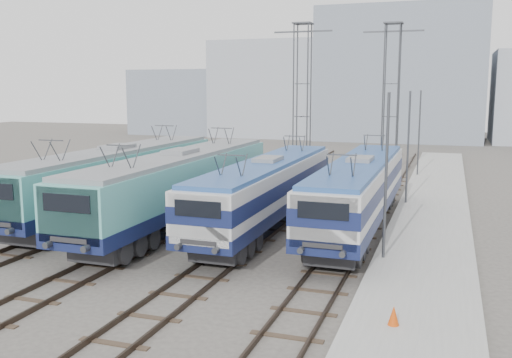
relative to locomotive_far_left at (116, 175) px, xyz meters
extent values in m
plane|color=#514C47|center=(6.75, -6.41, -2.32)|extent=(160.00, 160.00, 0.00)
cube|color=#9E9E99|center=(16.95, 1.59, -2.17)|extent=(4.00, 70.00, 0.30)
cube|color=#141D4A|center=(0.00, 0.23, -0.90)|extent=(2.96, 18.68, 0.62)
cube|color=#58ADAA|center=(0.00, 0.23, 0.35)|extent=(2.91, 18.68, 1.87)
cube|color=#58ADAA|center=(0.00, -8.75, 0.16)|extent=(2.67, 0.73, 2.12)
cube|color=gray|center=(0.00, 0.23, 1.39)|extent=(2.67, 17.93, 0.21)
cube|color=#262628|center=(0.00, -6.00, -1.67)|extent=(2.18, 3.74, 0.70)
cube|color=#262628|center=(0.00, 6.46, -1.67)|extent=(2.18, 3.74, 0.70)
cube|color=#141D4A|center=(4.50, -0.94, -0.89)|extent=(2.96, 18.73, 0.62)
cube|color=#58ADAA|center=(4.50, -0.94, 0.36)|extent=(2.91, 18.73, 1.87)
cube|color=#58ADAA|center=(4.50, -9.95, 0.17)|extent=(2.68, 0.73, 2.12)
cube|color=gray|center=(4.50, -0.94, 1.40)|extent=(2.68, 17.98, 0.21)
cube|color=#262628|center=(4.50, -7.19, -1.67)|extent=(2.19, 3.75, 0.70)
cube|color=#262628|center=(4.50, 5.30, -1.67)|extent=(2.19, 3.75, 0.70)
cube|color=#141D4A|center=(9.00, -0.09, -1.00)|extent=(2.71, 17.11, 0.57)
cube|color=silver|center=(9.00, -0.09, 0.14)|extent=(2.66, 17.11, 1.71)
cube|color=#141D4A|center=(9.00, -0.09, 0.09)|extent=(2.70, 17.13, 0.67)
cube|color=silver|center=(9.00, -8.31, -0.03)|extent=(2.45, 0.67, 1.94)
cube|color=#284F8F|center=(9.00, -0.09, 1.09)|extent=(2.45, 16.43, 0.19)
cube|color=#262628|center=(9.00, -5.79, -1.71)|extent=(2.00, 3.42, 0.64)
cube|color=#262628|center=(9.00, 5.62, -1.71)|extent=(2.00, 3.42, 0.64)
cube|color=#141D4A|center=(13.50, 1.04, -0.98)|extent=(2.76, 17.40, 0.58)
cube|color=silver|center=(13.50, 1.04, 0.18)|extent=(2.71, 17.40, 1.74)
cube|color=#141D4A|center=(13.50, 1.04, 0.13)|extent=(2.75, 17.42, 0.68)
cube|color=silver|center=(13.50, -7.32, 0.00)|extent=(2.49, 0.68, 1.97)
cube|color=#284F8F|center=(13.50, 1.04, 1.14)|extent=(2.49, 16.70, 0.19)
cube|color=#262628|center=(13.50, -4.76, -1.71)|extent=(2.03, 3.48, 0.65)
cube|color=#262628|center=(13.50, 6.84, -1.71)|extent=(2.03, 3.48, 0.65)
cylinder|color=#3F4247|center=(6.20, 15.04, 3.68)|extent=(0.10, 0.10, 12.00)
cylinder|color=#3F4247|center=(7.30, 15.04, 3.68)|extent=(0.10, 0.10, 12.00)
cylinder|color=#3F4247|center=(6.20, 16.14, 3.68)|extent=(0.10, 0.10, 12.00)
cylinder|color=#3F4247|center=(7.30, 16.14, 3.68)|extent=(0.10, 0.10, 12.00)
cube|color=#3F4247|center=(6.75, 15.59, 9.08)|extent=(4.50, 0.12, 0.12)
cylinder|color=#3F4247|center=(12.70, 17.04, 3.68)|extent=(0.10, 0.10, 12.00)
cylinder|color=#3F4247|center=(13.80, 17.04, 3.68)|extent=(0.10, 0.10, 12.00)
cylinder|color=#3F4247|center=(12.70, 18.14, 3.68)|extent=(0.10, 0.10, 12.00)
cylinder|color=#3F4247|center=(13.80, 18.14, 3.68)|extent=(0.10, 0.10, 12.00)
cube|color=#3F4247|center=(13.25, 17.59, 9.08)|extent=(4.50, 0.12, 0.12)
cylinder|color=#3F4247|center=(15.35, -4.41, 1.18)|extent=(0.12, 0.12, 7.00)
cylinder|color=#3F4247|center=(15.35, 7.59, 1.18)|extent=(0.12, 0.12, 7.00)
cylinder|color=#3F4247|center=(15.35, 19.59, 1.18)|extent=(0.12, 0.12, 7.00)
cone|color=#CD450B|center=(16.40, -11.21, -1.73)|extent=(0.34, 0.34, 0.59)
cube|color=#9CA3AE|center=(-7.25, 55.59, 4.68)|extent=(18.00, 12.00, 14.00)
cube|color=gray|center=(10.75, 55.59, 6.68)|extent=(22.00, 14.00, 18.00)
cube|color=gray|center=(-23.25, 55.59, 2.68)|extent=(14.00, 10.00, 10.00)
camera|label=1|loc=(17.70, -27.46, 4.83)|focal=40.00mm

